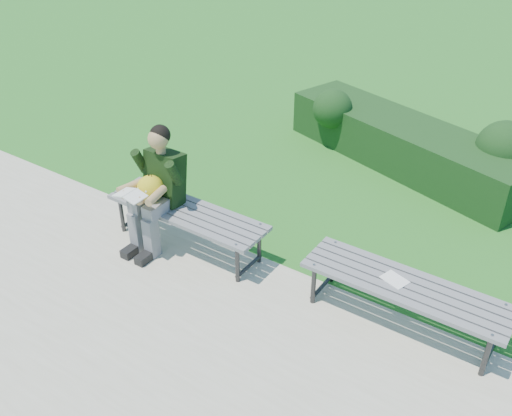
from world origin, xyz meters
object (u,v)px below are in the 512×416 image
seated_boy (156,185)px  paper_sheet (395,280)px  hedge (411,142)px  bench_right (405,289)px  bench_left (187,215)px

seated_boy → paper_sheet: size_ratio=5.09×
hedge → bench_right: 3.14m
bench_right → paper_sheet: size_ratio=6.97×
bench_left → bench_right: size_ratio=1.00×
bench_right → paper_sheet: (-0.10, 0.00, 0.06)m
hedge → seated_boy: (-1.56, -3.19, 0.36)m
hedge → paper_sheet: (0.97, -2.95, 0.12)m
bench_right → seated_boy: size_ratio=1.37×
bench_right → paper_sheet: 0.12m
seated_boy → bench_right: bearing=5.3°
bench_right → seated_boy: seated_boy is taller
hedge → bench_right: size_ratio=1.99×
bench_left → bench_right: same height
bench_right → seated_boy: (-2.62, -0.24, 0.30)m
bench_right → paper_sheet: bench_right is taller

